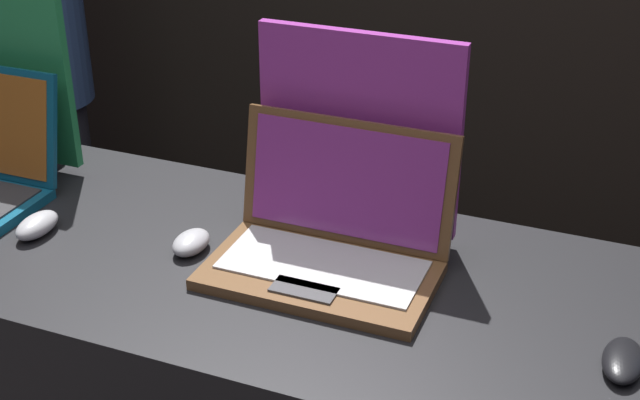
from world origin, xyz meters
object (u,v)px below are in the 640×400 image
mouse_back (623,360)px  person_bystander (44,80)px  promo_stand_front (10,85)px  laptop_middle (330,237)px  mouse_front (37,225)px  promo_stand_middle (358,141)px  mouse_middle (191,242)px

mouse_back → person_bystander: 2.13m
promo_stand_front → laptop_middle: promo_stand_front is taller
mouse_front → laptop_middle: size_ratio=0.26×
promo_stand_front → promo_stand_middle: bearing=0.1°
mouse_front → mouse_back: 1.06m
laptop_middle → mouse_middle: laptop_middle is taller
mouse_front → promo_stand_middle: bearing=23.4°
person_bystander → promo_stand_middle: bearing=-30.3°
mouse_front → laptop_middle: laptop_middle is taller
mouse_back → mouse_middle: bearing=175.6°
mouse_middle → promo_stand_middle: size_ratio=0.23×
laptop_middle → mouse_back: laptop_middle is taller
promo_stand_front → mouse_middle: size_ratio=4.33×
laptop_middle → mouse_back: (0.51, -0.11, -0.04)m
promo_stand_middle → mouse_back: 0.59m
mouse_front → mouse_middle: size_ratio=1.16×
laptop_middle → promo_stand_middle: (0.00, 0.14, 0.13)m
mouse_middle → promo_stand_middle: 0.36m
promo_stand_middle → person_bystander: 1.60m
mouse_back → person_bystander: size_ratio=0.07×
laptop_middle → mouse_back: size_ratio=3.42×
mouse_middle → person_bystander: (-1.10, 0.97, -0.17)m
mouse_front → person_bystander: 1.31m
mouse_front → person_bystander: person_bystander is taller
laptop_middle → mouse_front: bearing=-169.6°
mouse_front → promo_stand_front: 0.37m
promo_stand_middle → mouse_back: size_ratio=3.35×
mouse_middle → person_bystander: person_bystander is taller
mouse_middle → person_bystander: bearing=138.4°
mouse_front → promo_stand_front: promo_stand_front is taller
mouse_middle → promo_stand_front: bearing=160.5°
promo_stand_middle → mouse_back: bearing=-25.6°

